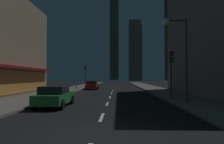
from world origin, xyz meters
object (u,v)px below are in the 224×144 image
object	(u,v)px
car_parked_near	(55,96)
fire_hydrant_far_left	(76,87)
traffic_light_far_left	(86,71)
car_parked_far	(92,85)
traffic_light_near_right	(171,64)
street_lamp_right	(176,39)

from	to	relation	value
car_parked_near	fire_hydrant_far_left	world-z (taller)	car_parked_near
traffic_light_far_left	car_parked_far	bearing A→B (deg)	-67.69
fire_hydrant_far_left	traffic_light_far_left	xyz separation A→B (m)	(0.40, 6.61, 2.74)
car_parked_far	traffic_light_near_right	bearing A→B (deg)	-61.17
fire_hydrant_far_left	traffic_light_near_right	world-z (taller)	traffic_light_near_right
car_parked_far	traffic_light_far_left	xyz separation A→B (m)	(-1.90, 4.63, 2.45)
car_parked_near	traffic_light_far_left	xyz separation A→B (m)	(-1.90, 24.79, 2.45)
car_parked_far	street_lamp_right	xyz separation A→B (m)	(8.98, -18.34, 4.33)
traffic_light_near_right	street_lamp_right	xyz separation A→B (m)	(-0.12, -1.81, 1.87)
car_parked_near	car_parked_far	world-z (taller)	same
fire_hydrant_far_left	traffic_light_near_right	distance (m)	18.69
car_parked_far	street_lamp_right	size ratio (longest dim) A/B	0.64
fire_hydrant_far_left	car_parked_far	bearing A→B (deg)	40.73
car_parked_near	street_lamp_right	size ratio (longest dim) A/B	0.64
car_parked_far	traffic_light_near_right	distance (m)	19.03
car_parked_far	traffic_light_near_right	world-z (taller)	traffic_light_near_right
car_parked_far	fire_hydrant_far_left	world-z (taller)	car_parked_far
car_parked_near	fire_hydrant_far_left	size ratio (longest dim) A/B	6.48
car_parked_far	fire_hydrant_far_left	xyz separation A→B (m)	(-2.30, -1.98, -0.29)
car_parked_far	traffic_light_far_left	bearing A→B (deg)	112.31
traffic_light_near_right	traffic_light_far_left	world-z (taller)	same
traffic_light_far_left	traffic_light_near_right	bearing A→B (deg)	-62.53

